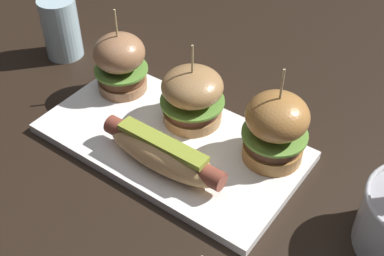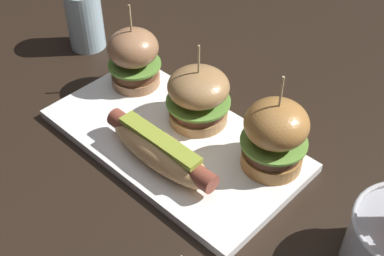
{
  "view_description": "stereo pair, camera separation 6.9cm",
  "coord_description": "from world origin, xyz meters",
  "px_view_note": "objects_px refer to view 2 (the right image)",
  "views": [
    {
      "loc": [
        0.34,
        -0.42,
        0.52
      ],
      "look_at": [
        0.04,
        0.0,
        0.05
      ],
      "focal_mm": 47.37,
      "sensor_mm": 36.0,
      "label": 1
    },
    {
      "loc": [
        0.39,
        -0.37,
        0.52
      ],
      "look_at": [
        0.04,
        0.0,
        0.05
      ],
      "focal_mm": 47.37,
      "sensor_mm": 36.0,
      "label": 2
    }
  ],
  "objects_px": {
    "slider_center": "(199,96)",
    "water_glass": "(85,20)",
    "slider_left": "(134,57)",
    "platter_main": "(173,140)",
    "hot_dog": "(160,150)",
    "slider_right": "(275,136)"
  },
  "relations": [
    {
      "from": "slider_center",
      "to": "water_glass",
      "type": "relative_size",
      "value": 1.2
    },
    {
      "from": "slider_left",
      "to": "slider_center",
      "type": "xyz_separation_m",
      "value": [
        0.14,
        0.0,
        -0.01
      ]
    },
    {
      "from": "water_glass",
      "to": "platter_main",
      "type": "bearing_deg",
      "value": -14.31
    },
    {
      "from": "platter_main",
      "to": "water_glass",
      "type": "distance_m",
      "value": 0.32
    },
    {
      "from": "platter_main",
      "to": "hot_dog",
      "type": "relative_size",
      "value": 1.99
    },
    {
      "from": "slider_center",
      "to": "hot_dog",
      "type": "bearing_deg",
      "value": -76.7
    },
    {
      "from": "platter_main",
      "to": "slider_left",
      "type": "xyz_separation_m",
      "value": [
        -0.14,
        0.05,
        0.06
      ]
    },
    {
      "from": "slider_center",
      "to": "slider_left",
      "type": "bearing_deg",
      "value": -178.4
    },
    {
      "from": "slider_left",
      "to": "slider_right",
      "type": "relative_size",
      "value": 0.96
    },
    {
      "from": "slider_left",
      "to": "hot_dog",
      "type": "bearing_deg",
      "value": -31.46
    },
    {
      "from": "slider_left",
      "to": "slider_right",
      "type": "xyz_separation_m",
      "value": [
        0.27,
        0.0,
        0.0
      ]
    },
    {
      "from": "hot_dog",
      "to": "water_glass",
      "type": "height_order",
      "value": "water_glass"
    },
    {
      "from": "platter_main",
      "to": "water_glass",
      "type": "bearing_deg",
      "value": 165.69
    },
    {
      "from": "platter_main",
      "to": "slider_center",
      "type": "distance_m",
      "value": 0.07
    },
    {
      "from": "water_glass",
      "to": "slider_left",
      "type": "bearing_deg",
      "value": -9.42
    },
    {
      "from": "water_glass",
      "to": "slider_center",
      "type": "bearing_deg",
      "value": -4.44
    },
    {
      "from": "hot_dog",
      "to": "water_glass",
      "type": "bearing_deg",
      "value": 158.84
    },
    {
      "from": "hot_dog",
      "to": "slider_right",
      "type": "bearing_deg",
      "value": 42.94
    },
    {
      "from": "hot_dog",
      "to": "platter_main",
      "type": "bearing_deg",
      "value": 117.17
    },
    {
      "from": "slider_right",
      "to": "platter_main",
      "type": "bearing_deg",
      "value": -158.46
    },
    {
      "from": "platter_main",
      "to": "hot_dog",
      "type": "distance_m",
      "value": 0.06
    },
    {
      "from": "hot_dog",
      "to": "slider_center",
      "type": "relative_size",
      "value": 1.46
    }
  ]
}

